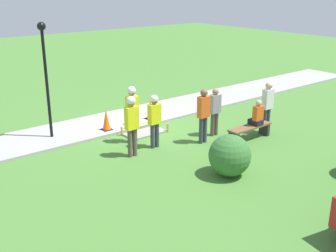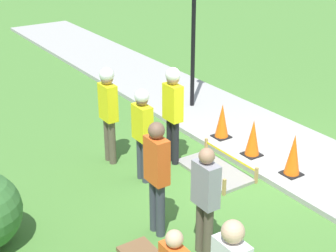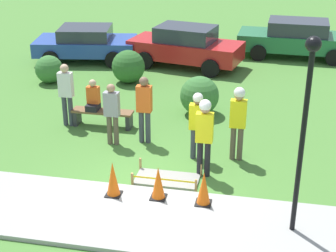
% 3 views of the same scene
% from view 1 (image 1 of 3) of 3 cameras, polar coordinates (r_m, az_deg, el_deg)
% --- Properties ---
extents(ground_plane, '(60.00, 60.00, 0.00)m').
position_cam_1_polar(ground_plane, '(15.74, -3.09, -0.20)').
color(ground_plane, '#477A33').
extents(sidewalk, '(28.00, 2.35, 0.10)m').
position_cam_1_polar(sidewalk, '(16.65, -5.46, 1.00)').
color(sidewalk, '#9E9E99').
rests_on(sidewalk, ground_plane).
extents(wet_concrete_patch, '(1.53, 0.80, 0.32)m').
position_cam_1_polar(wet_concrete_patch, '(15.10, -3.14, -0.91)').
color(wet_concrete_patch, gray).
rests_on(wet_concrete_patch, ground_plane).
extents(traffic_cone_near_patch, '(0.34, 0.34, 0.80)m').
position_cam_1_polar(traffic_cone_near_patch, '(16.29, -2.42, 2.31)').
color(traffic_cone_near_patch, black).
rests_on(traffic_cone_near_patch, sidewalk).
extents(traffic_cone_far_patch, '(0.34, 0.34, 0.75)m').
position_cam_1_polar(traffic_cone_far_patch, '(15.70, -5.18, 1.50)').
color(traffic_cone_far_patch, black).
rests_on(traffic_cone_far_patch, sidewalk).
extents(traffic_cone_sidewalk_edge, '(0.34, 0.34, 0.75)m').
position_cam_1_polar(traffic_cone_sidewalk_edge, '(15.23, -8.35, 0.82)').
color(traffic_cone_sidewalk_edge, black).
rests_on(traffic_cone_sidewalk_edge, sidewalk).
extents(park_bench, '(1.78, 0.44, 0.50)m').
position_cam_1_polar(park_bench, '(14.68, 11.01, -0.54)').
color(park_bench, '#2D2D33').
rests_on(park_bench, ground_plane).
extents(person_seated_on_bench, '(0.36, 0.44, 0.89)m').
position_cam_1_polar(person_seated_on_bench, '(14.70, 11.99, 1.46)').
color(person_seated_on_bench, black).
rests_on(person_seated_on_bench, park_bench).
extents(worker_supervisor, '(0.40, 0.28, 1.93)m').
position_cam_1_polar(worker_supervisor, '(12.82, -4.95, 0.79)').
color(worker_supervisor, brown).
rests_on(worker_supervisor, ground_plane).
extents(worker_assistant, '(0.40, 0.26, 1.78)m').
position_cam_1_polar(worker_assistant, '(13.52, -1.84, 1.28)').
color(worker_assistant, '#383D47').
rests_on(worker_assistant, ground_plane).
extents(worker_trainee, '(0.40, 0.28, 1.94)m').
position_cam_1_polar(worker_trainee, '(13.99, -4.88, 2.36)').
color(worker_trainee, black).
rests_on(worker_trainee, ground_plane).
extents(bystander_in_orange_shirt, '(0.40, 0.24, 1.86)m').
position_cam_1_polar(bystander_in_orange_shirt, '(13.96, 4.82, 1.84)').
color(bystander_in_orange_shirt, '#383D47').
rests_on(bystander_in_orange_shirt, ground_plane).
extents(bystander_in_gray_shirt, '(0.40, 0.24, 1.85)m').
position_cam_1_polar(bystander_in_gray_shirt, '(15.29, 13.33, 2.90)').
color(bystander_in_gray_shirt, '#383D47').
rests_on(bystander_in_gray_shirt, ground_plane).
extents(bystander_in_white_shirt, '(0.40, 0.22, 1.71)m').
position_cam_1_polar(bystander_in_white_shirt, '(14.73, 6.36, 2.30)').
color(bystander_in_white_shirt, brown).
rests_on(bystander_in_white_shirt, ground_plane).
extents(lamppost_near, '(0.28, 0.28, 3.87)m').
position_cam_1_polar(lamppost_near, '(14.42, -16.33, 8.11)').
color(lamppost_near, black).
rests_on(lamppost_near, sidewalk).
extents(shrub_rounded_mid, '(1.19, 1.19, 1.19)m').
position_cam_1_polar(shrub_rounded_mid, '(11.83, 8.36, -3.97)').
color(shrub_rounded_mid, '#387033').
rests_on(shrub_rounded_mid, ground_plane).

